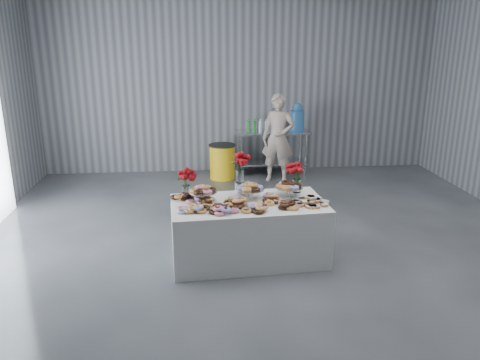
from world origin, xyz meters
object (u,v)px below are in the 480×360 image
object	(u,v)px
trash_barrel	(222,161)
person	(278,138)
display_table	(248,231)
prep_table	(272,144)
water_jug	(297,118)

from	to	relation	value
trash_barrel	person	bearing A→B (deg)	-13.94
display_table	person	distance (m)	3.48
display_table	prep_table	world-z (taller)	prep_table
display_table	trash_barrel	xyz separation A→B (m)	(-0.12, 3.58, -0.03)
display_table	water_jug	bearing A→B (deg)	69.63
prep_table	person	distance (m)	0.54
person	display_table	bearing A→B (deg)	-85.99
prep_table	trash_barrel	size ratio (longest dim) A/B	2.19
prep_table	trash_barrel	bearing A→B (deg)	-167.80
display_table	person	world-z (taller)	person
prep_table	trash_barrel	world-z (taller)	prep_table
person	trash_barrel	size ratio (longest dim) A/B	2.48
display_table	trash_barrel	size ratio (longest dim) A/B	2.77
display_table	person	size ratio (longest dim) A/B	1.11
display_table	water_jug	distance (m)	4.13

